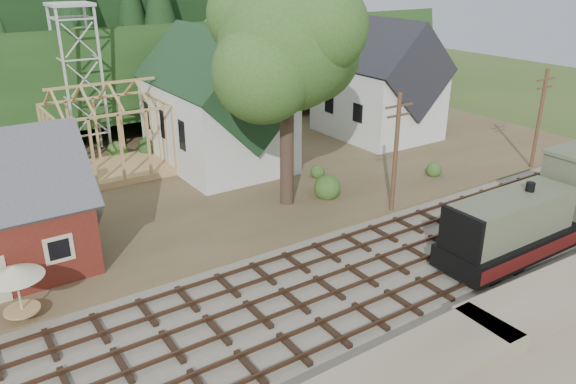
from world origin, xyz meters
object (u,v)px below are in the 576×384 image
locomotive (542,213)px  car_red (425,129)px  car_blue (42,252)px  patio_set (15,274)px

locomotive → car_red: (10.78, 18.85, -1.29)m
locomotive → car_red: 21.75m
locomotive → car_blue: (-23.83, 13.59, -1.38)m
car_blue → patio_set: (-1.91, -5.09, 1.76)m
patio_set → car_blue: bearing=69.5°
locomotive → car_red: locomotive is taller
locomotive → car_red: size_ratio=2.72×
locomotive → patio_set: (-25.74, 8.50, 0.37)m
car_red → locomotive: bearing=140.3°
locomotive → patio_set: 27.11m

